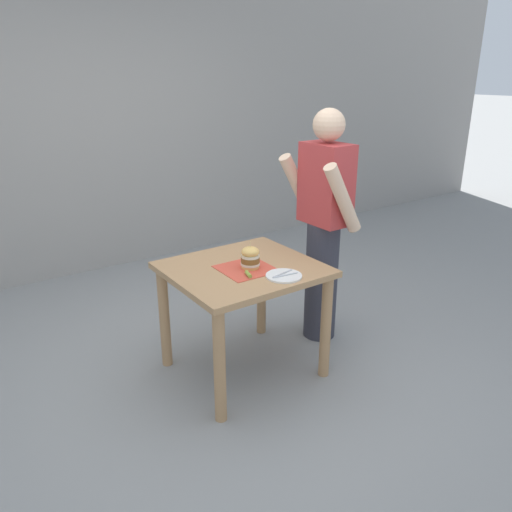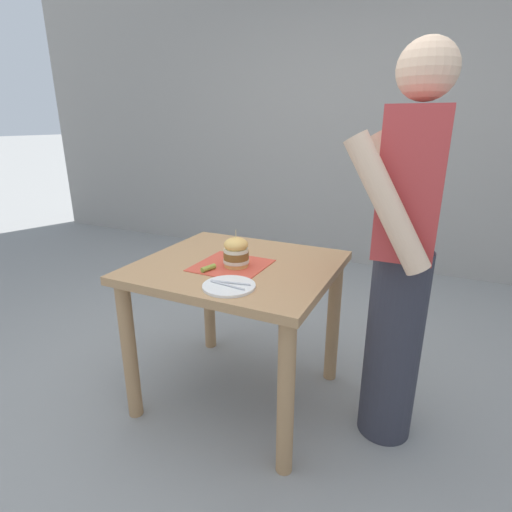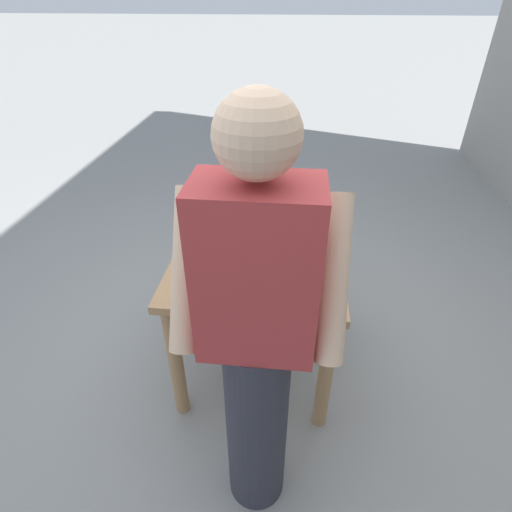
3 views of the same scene
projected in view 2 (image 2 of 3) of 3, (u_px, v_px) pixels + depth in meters
The scene contains 7 objects.
ground_plane at pixel (239, 394), 2.17m from camera, with size 80.00×80.00×0.00m, color gray.
patio_table at pixel (238, 289), 1.97m from camera, with size 0.84×0.92×0.76m.
serving_paper at pixel (231, 265), 1.89m from camera, with size 0.32×0.32×0.00m, color #D64C38.
sandwich at pixel (236, 252), 1.85m from camera, with size 0.12×0.12×0.18m.
pickle_spear at pixel (208, 268), 1.81m from camera, with size 0.02×0.02×0.08m, color #8EA83D.
side_plate_with_forks at pixel (229, 286), 1.64m from camera, with size 0.22×0.22×0.02m.
diner_across_table at pixel (403, 254), 1.64m from camera, with size 0.55×0.35×1.69m.
Camera 2 is at (1.60, 0.86, 1.40)m, focal length 28.00 mm.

